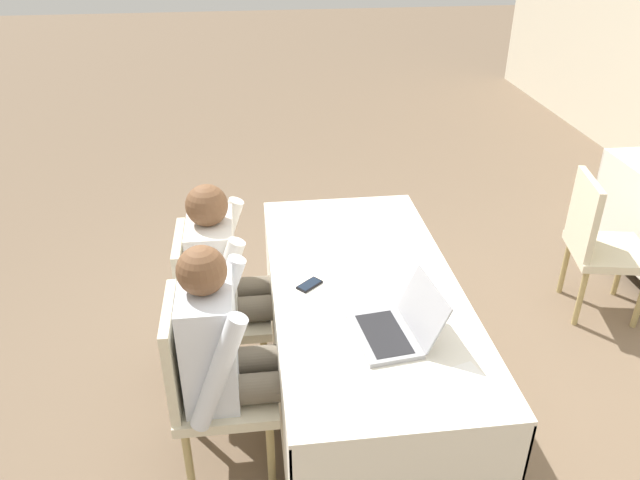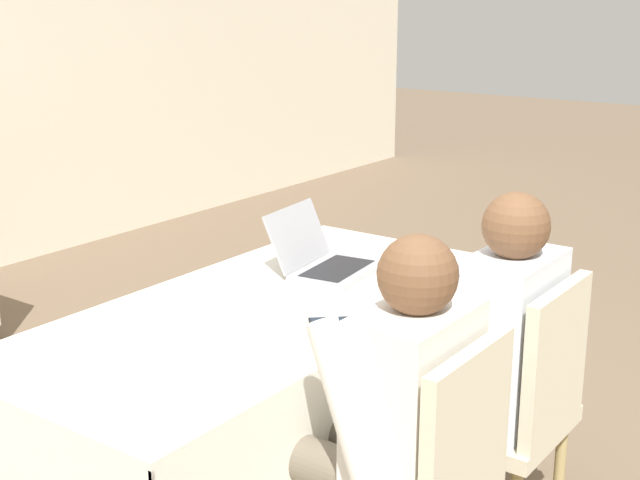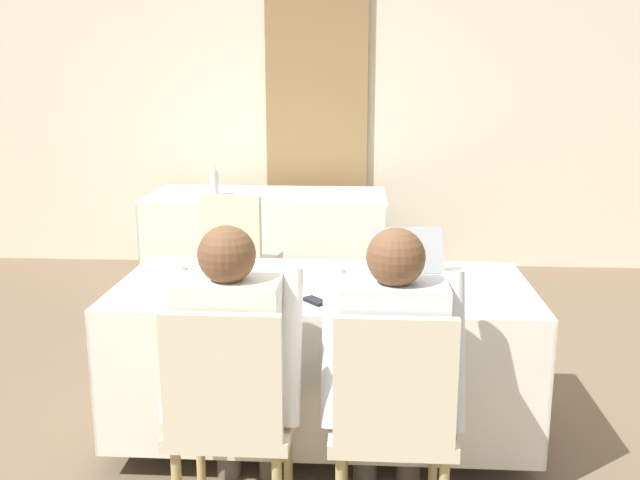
{
  "view_description": "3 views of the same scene",
  "coord_description": "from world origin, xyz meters",
  "px_view_note": "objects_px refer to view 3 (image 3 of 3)",
  "views": [
    {
      "loc": [
        2.37,
        -0.51,
        2.35
      ],
      "look_at": [
        0.0,
        -0.21,
        0.99
      ],
      "focal_mm": 35.0,
      "sensor_mm": 36.0,
      "label": 1
    },
    {
      "loc": [
        -2.08,
        -1.72,
        1.71
      ],
      "look_at": [
        0.0,
        -0.21,
        0.99
      ],
      "focal_mm": 50.0,
      "sensor_mm": 36.0,
      "label": 2
    },
    {
      "loc": [
        0.18,
        -3.03,
        1.65
      ],
      "look_at": [
        0.0,
        -0.21,
        0.99
      ],
      "focal_mm": 40.0,
      "sensor_mm": 36.0,
      "label": 3
    }
  ],
  "objects_px": {
    "laptop": "(411,273)",
    "chair_far_spare": "(239,252)",
    "cell_phone": "(315,301)",
    "person_checkered_shirt": "(234,357)",
    "chair_near_right": "(392,416)",
    "person_white_shirt": "(392,361)",
    "chair_near_left": "(230,411)",
    "water_bottle": "(214,181)"
  },
  "relations": [
    {
      "from": "chair_near_right",
      "to": "person_checkered_shirt",
      "type": "xyz_separation_m",
      "value": [
        -0.57,
        0.1,
        0.16
      ]
    },
    {
      "from": "person_checkered_shirt",
      "to": "person_white_shirt",
      "type": "bearing_deg",
      "value": -180.0
    },
    {
      "from": "laptop",
      "to": "person_checkered_shirt",
      "type": "height_order",
      "value": "person_checkered_shirt"
    },
    {
      "from": "laptop",
      "to": "chair_far_spare",
      "type": "bearing_deg",
      "value": 117.74
    },
    {
      "from": "water_bottle",
      "to": "chair_near_right",
      "type": "distance_m",
      "value": 3.35
    },
    {
      "from": "chair_near_left",
      "to": "person_white_shirt",
      "type": "bearing_deg",
      "value": -169.81
    },
    {
      "from": "laptop",
      "to": "cell_phone",
      "type": "relative_size",
      "value": 2.8
    },
    {
      "from": "cell_phone",
      "to": "water_bottle",
      "type": "bearing_deg",
      "value": 69.05
    },
    {
      "from": "laptop",
      "to": "chair_near_left",
      "type": "relative_size",
      "value": 0.41
    },
    {
      "from": "chair_near_left",
      "to": "chair_far_spare",
      "type": "distance_m",
      "value": 2.33
    },
    {
      "from": "person_checkered_shirt",
      "to": "person_white_shirt",
      "type": "distance_m",
      "value": 0.57
    },
    {
      "from": "laptop",
      "to": "water_bottle",
      "type": "xyz_separation_m",
      "value": [
        -1.37,
        2.3,
        0.07
      ]
    },
    {
      "from": "cell_phone",
      "to": "person_white_shirt",
      "type": "height_order",
      "value": "person_white_shirt"
    },
    {
      "from": "laptop",
      "to": "water_bottle",
      "type": "relative_size",
      "value": 1.49
    },
    {
      "from": "laptop",
      "to": "chair_far_spare",
      "type": "xyz_separation_m",
      "value": [
        -1.05,
        1.51,
        -0.3
      ]
    },
    {
      "from": "laptop",
      "to": "water_bottle",
      "type": "distance_m",
      "value": 2.68
    },
    {
      "from": "water_bottle",
      "to": "chair_near_left",
      "type": "height_order",
      "value": "water_bottle"
    },
    {
      "from": "laptop",
      "to": "person_white_shirt",
      "type": "height_order",
      "value": "person_white_shirt"
    },
    {
      "from": "chair_far_spare",
      "to": "person_checkered_shirt",
      "type": "bearing_deg",
      "value": 110.68
    },
    {
      "from": "water_bottle",
      "to": "chair_far_spare",
      "type": "height_order",
      "value": "water_bottle"
    },
    {
      "from": "person_white_shirt",
      "to": "water_bottle",
      "type": "bearing_deg",
      "value": -67.04
    },
    {
      "from": "chair_near_left",
      "to": "laptop",
      "type": "bearing_deg",
      "value": -130.7
    },
    {
      "from": "cell_phone",
      "to": "person_checkered_shirt",
      "type": "relative_size",
      "value": 0.11
    },
    {
      "from": "chair_near_right",
      "to": "person_checkered_shirt",
      "type": "height_order",
      "value": "person_checkered_shirt"
    },
    {
      "from": "chair_far_spare",
      "to": "person_white_shirt",
      "type": "xyz_separation_m",
      "value": [
        0.95,
        -2.2,
        0.16
      ]
    },
    {
      "from": "person_white_shirt",
      "to": "cell_phone",
      "type": "bearing_deg",
      "value": -50.95
    },
    {
      "from": "chair_near_left",
      "to": "chair_far_spare",
      "type": "bearing_deg",
      "value": -80.76
    },
    {
      "from": "laptop",
      "to": "chair_near_right",
      "type": "xyz_separation_m",
      "value": [
        -0.11,
        -0.79,
        -0.3
      ]
    },
    {
      "from": "laptop",
      "to": "chair_near_left",
      "type": "height_order",
      "value": "laptop"
    },
    {
      "from": "chair_far_spare",
      "to": "person_checkered_shirt",
      "type": "distance_m",
      "value": 2.23
    },
    {
      "from": "cell_phone",
      "to": "chair_near_left",
      "type": "bearing_deg",
      "value": -160.38
    },
    {
      "from": "cell_phone",
      "to": "person_white_shirt",
      "type": "relative_size",
      "value": 0.11
    },
    {
      "from": "cell_phone",
      "to": "laptop",
      "type": "bearing_deg",
      "value": -4.05
    },
    {
      "from": "chair_near_left",
      "to": "chair_near_right",
      "type": "distance_m",
      "value": 0.57
    },
    {
      "from": "chair_far_spare",
      "to": "person_checkered_shirt",
      "type": "xyz_separation_m",
      "value": [
        0.37,
        -2.2,
        0.16
      ]
    },
    {
      "from": "cell_phone",
      "to": "chair_near_left",
      "type": "distance_m",
      "value": 0.61
    },
    {
      "from": "water_bottle",
      "to": "chair_near_right",
      "type": "relative_size",
      "value": 0.28
    },
    {
      "from": "person_white_shirt",
      "to": "laptop",
      "type": "bearing_deg",
      "value": -98.81
    },
    {
      "from": "cell_phone",
      "to": "person_white_shirt",
      "type": "distance_m",
      "value": 0.49
    },
    {
      "from": "chair_near_left",
      "to": "chair_near_right",
      "type": "relative_size",
      "value": 1.0
    },
    {
      "from": "person_checkered_shirt",
      "to": "chair_near_right",
      "type": "bearing_deg",
      "value": 169.81
    },
    {
      "from": "water_bottle",
      "to": "chair_near_left",
      "type": "bearing_deg",
      "value": -77.36
    }
  ]
}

